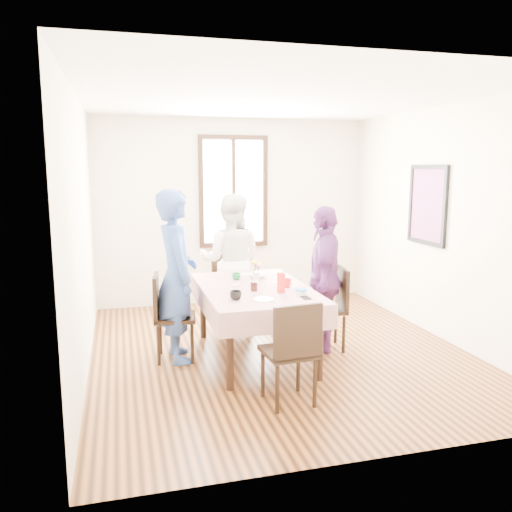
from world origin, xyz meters
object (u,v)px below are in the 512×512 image
chair_left (175,317)px  chair_right (325,309)px  dining_table (255,323)px  person_right (324,279)px  chair_far (232,291)px  person_far (232,261)px  chair_near (289,351)px  person_left (176,276)px

chair_left → chair_right: size_ratio=1.00×
dining_table → person_right: (0.80, 0.05, 0.42)m
chair_far → person_far: person_far is taller
chair_far → person_far: (0.00, -0.02, 0.39)m
chair_left → chair_near: size_ratio=1.00×
person_left → chair_left: bearing=85.4°
person_right → chair_near: bearing=-9.7°
dining_table → chair_left: bearing=169.4°
chair_left → chair_far: 1.27m
dining_table → chair_far: 1.13m
chair_left → person_far: person_far is taller
person_right → chair_left: bearing=-69.3°
chair_near → person_far: size_ratio=0.54×
chair_left → dining_table: bearing=87.0°
dining_table → person_far: size_ratio=0.98×
dining_table → person_right: person_right is taller
chair_left → person_right: person_right is taller
chair_left → chair_near: (0.82, -1.28, 0.00)m
chair_left → person_far: bearing=146.9°
dining_table → chair_near: bearing=-90.0°
dining_table → chair_right: size_ratio=1.80×
chair_far → person_right: 1.38m
chair_right → person_right: 0.34m
person_left → dining_table: bearing=-105.5°
chair_near → person_right: person_right is taller
dining_table → person_far: bearing=90.0°
chair_right → chair_near: bearing=154.1°
chair_far → person_right: person_right is taller
chair_far → person_far: bearing=85.3°
chair_far → chair_right: bearing=122.6°
chair_right → dining_table: bearing=102.5°
chair_left → chair_right: 1.64m
chair_left → person_far: size_ratio=0.54×
chair_right → person_right: bearing=98.9°
chair_far → person_right: bearing=121.9°
person_left → person_right: size_ratio=1.12×
chair_left → person_far: (0.82, 0.95, 0.39)m
dining_table → person_right: 0.91m
person_right → chair_far: bearing=-119.1°
chair_near → person_far: 2.27m
chair_far → person_far: size_ratio=0.54×
dining_table → chair_right: (0.82, 0.05, 0.08)m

